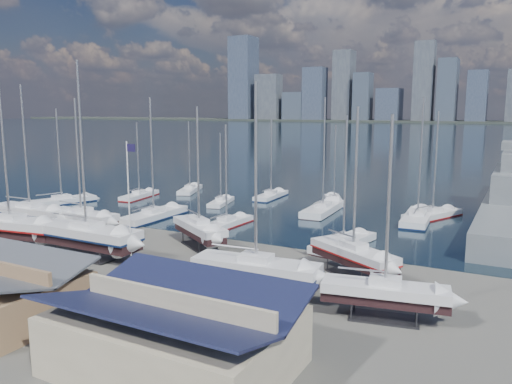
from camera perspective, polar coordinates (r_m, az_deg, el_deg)
The scene contains 29 objects.
ground at distance 51.51m, azimuth -12.58°, elevation -7.29°, with size 1400.00×1400.00×0.00m, color #605E59.
water at distance 349.03m, azimuth 22.90°, elevation 6.24°, with size 1400.00×600.00×0.40m, color #192C3B.
far_shore at distance 608.22m, azimuth 25.27°, elevation 7.24°, with size 1400.00×80.00×2.20m, color #2D332D.
skyline at distance 602.81m, azimuth 24.74°, elevation 10.88°, with size 639.14×43.80×107.69m.
shed_blue at distance 29.50m, azimuth -9.21°, elevation -15.10°, with size 13.65×9.45×4.71m.
sailboat_cradle_0 at distance 67.11m, azimuth -24.42°, elevation -2.14°, with size 11.02×3.45×17.52m.
sailboat_cradle_1 at distance 59.78m, azimuth -26.27°, elevation -3.54°, with size 12.12×5.14×18.76m.
sailboat_cradle_2 at distance 62.28m, azimuth -19.32°, elevation -2.74°, with size 9.82×3.05×15.90m.
sailboat_cradle_3 at distance 52.61m, azimuth -18.79°, elevation -4.70°, with size 12.06×3.40×19.21m.
sailboat_cradle_4 at distance 53.83m, azimuth -6.50°, elevation -4.17°, with size 9.03×7.03×14.92m.
sailboat_cradle_5 at distance 39.96m, azimuth -0.01°, elevation -8.81°, with size 10.58×3.83×16.68m.
sailboat_cradle_6 at distance 45.04m, azimuth 11.05°, elevation -7.00°, with size 9.15×6.90×14.87m.
sailboat_cradle_7 at distance 36.61m, azimuth 14.51°, elevation -11.05°, with size 8.98×3.96×14.31m.
sailboat_moored_0 at distance 83.66m, azimuth -21.30°, elevation -1.09°, with size 6.01×10.72×15.45m.
sailboat_moored_1 at distance 85.49m, azimuth -13.18°, elevation -0.47°, with size 3.80×9.07×13.15m.
sailboat_moored_2 at distance 89.90m, azimuth -7.55°, elevation 0.18°, with size 5.35×9.03×13.18m.
sailboat_moored_3 at distance 68.62m, azimuth -11.59°, elevation -2.81°, with size 3.28×11.37×16.96m.
sailboat_moored_4 at distance 77.71m, azimuth -4.03°, elevation -1.21°, with size 4.02×7.98×11.61m.
sailboat_moored_5 at distance 82.96m, azimuth 1.73°, elevation -0.53°, with size 2.93×9.23×13.65m.
sailboat_moored_6 at distance 63.08m, azimuth -3.38°, elevation -3.71°, with size 3.02×9.08×13.38m.
sailboat_moored_7 at distance 71.88m, azimuth 7.64°, elevation -2.14°, with size 3.67×11.43×17.06m.
sailboat_moored_8 at distance 79.54m, azimuth 8.90°, elevation -1.07°, with size 5.89×8.81×12.87m.
sailboat_moored_9 at distance 54.63m, azimuth 9.95°, elevation -5.89°, with size 4.80×10.08×14.67m.
sailboat_moored_10 at distance 69.03m, azimuth 17.96°, elevation -3.01°, with size 3.88×11.52×16.96m.
sailboat_moored_11 at distance 71.89m, azimuth 19.53°, elevation -2.62°, with size 6.86×10.34×15.09m.
car_b at distance 50.12m, azimuth -24.64°, elevation -7.53°, with size 1.56×4.47×1.47m, color gray.
car_c at distance 47.54m, azimuth -21.79°, elevation -8.36°, with size 2.14×4.63×1.29m, color gray.
car_d at distance 38.69m, azimuth -12.61°, elevation -11.90°, with size 1.93×4.74×1.38m, color gray.
flagpole at distance 47.41m, azimuth -14.27°, elevation -0.40°, with size 1.04×0.12×11.78m.
Camera 1 is at (32.50, -47.21, 14.59)m, focal length 35.00 mm.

